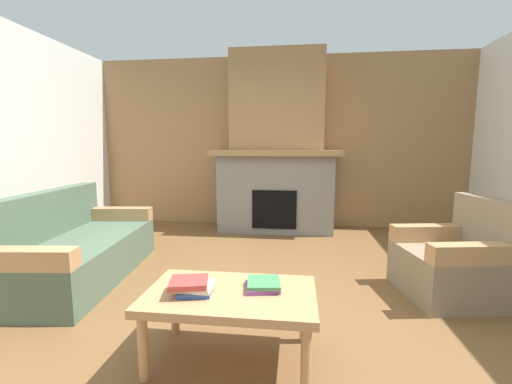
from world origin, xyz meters
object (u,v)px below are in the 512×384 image
(fireplace, at_px, (276,154))
(armchair, at_px, (456,263))
(couch, at_px, (75,250))
(coffee_table, at_px, (231,300))

(fireplace, distance_m, armchair, 2.89)
(fireplace, bearing_deg, couch, -129.21)
(couch, xyz_separation_m, coffee_table, (1.76, -1.06, 0.09))
(fireplace, height_order, couch, fireplace)
(couch, relative_size, coffee_table, 1.88)
(fireplace, relative_size, couch, 1.44)
(coffee_table, bearing_deg, couch, 148.89)
(armchair, distance_m, coffee_table, 2.06)
(couch, height_order, coffee_table, couch)
(fireplace, distance_m, coffee_table, 3.38)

